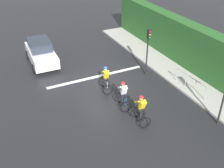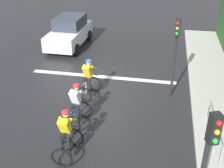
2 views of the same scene
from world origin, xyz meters
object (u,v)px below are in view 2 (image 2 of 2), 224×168
Objects in this scene: car_white at (69,32)px; pedestrian_railing_kerbside at (214,128)px; cyclist_mid at (88,80)px; traffic_light_far_junction at (207,160)px; cyclist_lead at (67,136)px; cyclist_second at (77,106)px; traffic_light_near_crossing at (176,47)px.

car_white is 1.54× the size of pedestrian_railing_kerbside.
traffic_light_far_junction reaches higher than cyclist_mid.
traffic_light_far_junction is (-3.99, 5.60, 1.43)m from cyclist_mid.
car_white is at bearing -59.38° from traffic_light_far_junction.
traffic_light_far_junction is at bearing 77.31° from pedestrian_railing_kerbside.
traffic_light_far_junction is at bearing 152.49° from cyclist_lead.
car_white is at bearing -69.96° from cyclist_second.
traffic_light_near_crossing is (-6.08, 5.05, 1.35)m from car_white.
traffic_light_far_junction is (-3.86, 3.55, 1.43)m from cyclist_second.
cyclist_second is at bearing 110.04° from car_white.
cyclist_second is 8.25m from car_white.
car_white is 8.02m from traffic_light_near_crossing.
traffic_light_far_junction is (-3.67, 1.91, 1.43)m from cyclist_lead.
cyclist_mid is 0.50× the size of traffic_light_near_crossing.
cyclist_lead reaches higher than pedestrian_railing_kerbside.
pedestrian_railing_kerbside is at bearing 132.65° from car_white.
traffic_light_near_crossing is at bearing -125.28° from cyclist_lead.
cyclist_mid is 6.31m from car_white.
car_white is 10.95m from pedestrian_railing_kerbside.
cyclist_lead is 0.50× the size of traffic_light_near_crossing.
cyclist_lead is at bearing 96.57° from cyclist_second.
pedestrian_railing_kerbside is (-1.34, 3.00, -1.47)m from traffic_light_near_crossing.
cyclist_lead is 5.50m from traffic_light_near_crossing.
cyclist_lead and cyclist_mid have the same top height.
car_white is at bearing -72.19° from cyclist_lead.
traffic_light_far_junction is (-6.69, 11.30, 1.35)m from car_white.
cyclist_second is 0.50× the size of traffic_light_far_junction.
traffic_light_far_junction reaches higher than cyclist_second.
traffic_light_far_junction is at bearing 95.52° from traffic_light_near_crossing.
traffic_light_near_crossing is at bearing -84.48° from traffic_light_far_junction.
traffic_light_far_junction reaches higher than car_white.
pedestrian_railing_kerbside is (-7.42, 8.05, -0.12)m from car_white.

